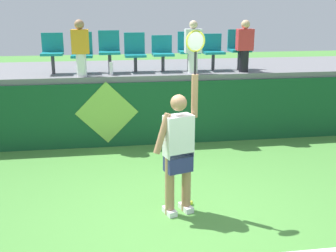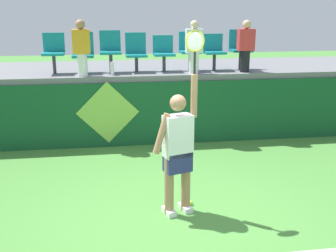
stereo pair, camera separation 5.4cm
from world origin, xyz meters
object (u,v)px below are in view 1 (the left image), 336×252
stadium_chair_2 (109,49)px  stadium_chair_6 (213,50)px  stadium_chair_1 (82,51)px  tennis_ball (191,203)px  tennis_player (179,148)px  stadium_chair_7 (239,47)px  spectator_2 (80,47)px  stadium_chair_5 (189,49)px  spectator_0 (193,47)px  stadium_chair_3 (135,51)px  stadium_chair_4 (162,51)px  water_bottle (111,69)px  stadium_chair_0 (52,51)px  spectator_1 (245,45)px

stadium_chair_2 → stadium_chair_6: bearing=-0.1°
stadium_chair_1 → tennis_ball: bearing=-65.3°
stadium_chair_6 → tennis_ball: bearing=-108.6°
tennis_player → stadium_chair_7: size_ratio=2.93×
spectator_2 → stadium_chair_6: bearing=9.4°
tennis_player → stadium_chair_5: (0.87, 3.71, 0.96)m
tennis_player → stadium_chair_5: size_ratio=3.06×
stadium_chair_1 → spectator_0: bearing=-11.7°
stadium_chair_2 → stadium_chair_3: (0.54, 0.00, -0.05)m
stadium_chair_1 → stadium_chair_2: size_ratio=0.97×
stadium_chair_4 → stadium_chair_1: bearing=179.7°
stadium_chair_4 → spectator_2: spectator_2 is taller
tennis_ball → spectator_2: bearing=118.0°
water_bottle → stadium_chair_4: (1.11, 0.43, 0.29)m
stadium_chair_1 → stadium_chair_2: stadium_chair_2 is taller
stadium_chair_4 → spectator_2: size_ratio=0.68×
tennis_ball → spectator_2: 3.98m
stadium_chair_2 → spectator_2: bearing=-140.3°
tennis_player → stadium_chair_5: 3.93m
stadium_chair_0 → stadium_chair_1: stadium_chair_1 is taller
stadium_chair_6 → spectator_1: size_ratio=0.72×
stadium_chair_7 → spectator_2: 3.42m
stadium_chair_5 → spectator_0: bearing=-90.0°
water_bottle → stadium_chair_5: (1.68, 0.43, 0.34)m
stadium_chair_0 → spectator_1: size_ratio=0.76×
spectator_2 → stadium_chair_1: bearing=90.0°
water_bottle → stadium_chair_5: size_ratio=0.33×
tennis_ball → stadium_chair_6: (1.18, 3.51, 1.85)m
stadium_chair_6 → spectator_2: 2.84m
stadium_chair_1 → spectator_0: spectator_0 is taller
spectator_1 → spectator_2: spectator_2 is taller
tennis_player → stadium_chair_5: tennis_player is taller
tennis_ball → stadium_chair_6: bearing=71.4°
tennis_player → water_bottle: size_ratio=9.37×
stadium_chair_7 → tennis_player: bearing=-118.2°
stadium_chair_1 → spectator_2: (0.00, -0.48, 0.13)m
stadium_chair_3 → tennis_player: bearing=-85.5°
stadium_chair_3 → spectator_0: (1.16, -0.47, 0.12)m
tennis_ball → stadium_chair_1: 4.30m
stadium_chair_5 → spectator_2: spectator_2 is taller
tennis_ball → stadium_chair_1: stadium_chair_1 is taller
water_bottle → spectator_2: (-0.59, -0.04, 0.44)m
water_bottle → spectator_1: (2.80, 0.04, 0.43)m
stadium_chair_0 → spectator_2: 0.76m
spectator_2 → spectator_0: bearing=0.2°
stadium_chair_5 → spectator_0: 0.47m
stadium_chair_2 → stadium_chair_5: stadium_chair_2 is taller
stadium_chair_7 → spectator_1: spectator_1 is taller
stadium_chair_3 → spectator_2: bearing=-156.8°
spectator_1 → tennis_ball: bearing=-119.5°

